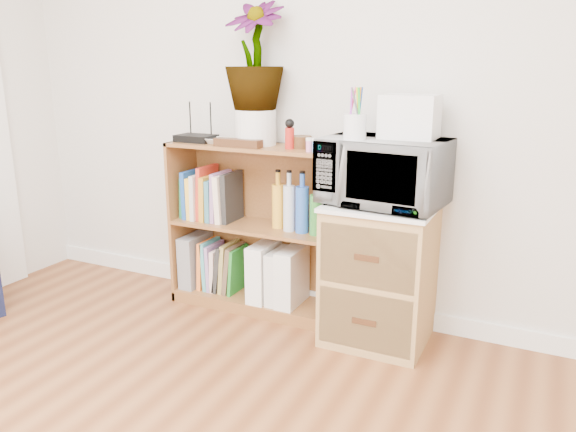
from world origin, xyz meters
The scene contains 21 objects.
skirting_board centered at (0.00, 2.24, 0.05)m, with size 4.00×0.02×0.10m, color white.
bookshelf centered at (-0.35, 2.10, 0.47)m, with size 1.00×0.30×0.95m, color brown.
wicker_unit centered at (0.40, 2.02, 0.35)m, with size 0.50×0.45×0.70m, color #9E7542.
microwave centered at (0.40, 2.02, 0.88)m, with size 0.58×0.39×0.32m, color white.
pen_cup centered at (0.28, 1.92, 1.10)m, with size 0.11×0.11×0.12m, color silver.
small_appliance centered at (0.50, 2.07, 1.14)m, with size 0.25×0.21×0.20m, color silver.
router centered at (-0.72, 2.08, 0.97)m, with size 0.22×0.15×0.04m, color black.
white_bowl centered at (-0.59, 2.07, 0.97)m, with size 0.13×0.13×0.03m, color silver.
plant_pot centered at (-0.35, 2.12, 1.04)m, with size 0.22×0.22×0.19m, color silver.
potted_plant centered at (-0.35, 2.12, 1.42)m, with size 0.31×0.31×0.56m, color #386B2A.
trinket_box centered at (-0.39, 2.00, 0.97)m, with size 0.27×0.07×0.04m, color #37220F.
kokeshi_doll centered at (-0.12, 2.06, 1.00)m, with size 0.05×0.05×0.11m, color #AE1C15.
wooden_bowl centered at (-0.07, 2.11, 0.98)m, with size 0.11×0.11×0.06m, color #3B2410.
paint_jars centered at (0.05, 2.01, 0.98)m, with size 0.10×0.04×0.05m, color #D07396.
file_box centered at (-0.77, 2.10, 0.23)m, with size 0.09×0.25×0.31m, color gray.
magazine_holder_left centered at (-0.29, 2.09, 0.23)m, with size 0.10×0.26×0.33m, color white.
magazine_holder_mid centered at (-0.18, 2.09, 0.22)m, with size 0.10×0.24×0.30m, color silver.
magazine_holder_right centered at (-0.12, 2.09, 0.23)m, with size 0.10×0.26×0.32m, color silver.
cookbooks centered at (-0.65, 2.10, 0.63)m, with size 0.32×0.20×0.31m.
liquor_bottles centered at (-0.02, 2.10, 0.65)m, with size 0.46×0.07×0.32m.
lower_books centered at (-0.58, 2.10, 0.21)m, with size 0.26×0.19×0.30m.
Camera 1 is at (1.14, -0.56, 1.38)m, focal length 35.00 mm.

